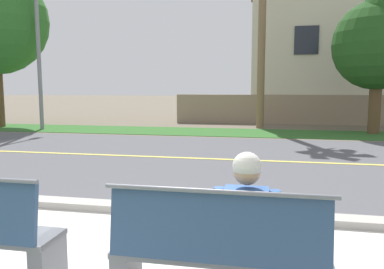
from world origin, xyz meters
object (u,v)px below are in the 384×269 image
Objects in this scene: bench_right at (218,254)px; shade_tree_left at (382,38)px; seated_person_blue at (247,221)px; streetlamp at (41,32)px.

shade_tree_left is (4.40, 12.51, 3.09)m from bench_right.
seated_person_blue is (0.20, 0.17, 0.23)m from bench_right.
streetlamp is (-8.91, 11.73, 3.55)m from bench_right.
bench_right is 0.31× the size of shade_tree_left.
streetlamp is at bearing 128.26° from seated_person_blue.
seated_person_blue is 13.35m from shade_tree_left.
bench_right is 13.62m from shade_tree_left.
seated_person_blue reaches higher than bench_right.
shade_tree_left reaches higher than seated_person_blue.
shade_tree_left is (4.19, 12.34, 2.87)m from seated_person_blue.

